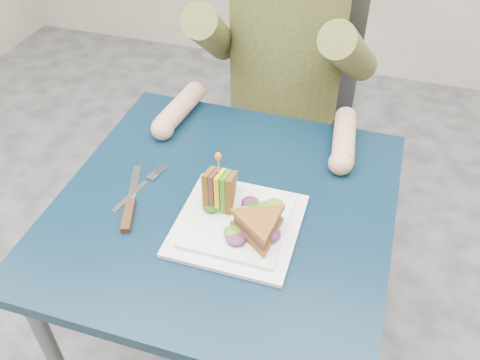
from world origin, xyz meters
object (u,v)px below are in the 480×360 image
(table, at_px, (225,227))
(sandwich_upright, at_px, (219,190))
(chair, at_px, (287,112))
(diner, at_px, (287,23))
(plate, at_px, (238,224))
(knife, at_px, (129,209))
(sandwich_flat, at_px, (260,226))
(fork, at_px, (138,189))

(table, xyz_separation_m, sandwich_upright, (-0.00, -0.02, 0.13))
(chair, height_order, diner, diner)
(plate, bearing_deg, diner, 94.68)
(chair, relative_size, sandwich_upright, 6.35)
(knife, bearing_deg, table, 24.08)
(plate, xyz_separation_m, knife, (-0.24, -0.02, -0.00))
(chair, distance_m, plate, 0.76)
(sandwich_flat, bearing_deg, diner, 99.29)
(diner, xyz_separation_m, fork, (-0.20, -0.58, -0.18))
(table, bearing_deg, fork, -174.94)
(sandwich_flat, relative_size, fork, 1.04)
(table, bearing_deg, sandwich_upright, -104.72)
(fork, xyz_separation_m, knife, (0.01, -0.07, 0.00))
(chair, xyz_separation_m, plate, (0.05, -0.74, 0.20))
(chair, distance_m, diner, 0.39)
(chair, height_order, sandwich_flat, chair)
(sandwich_flat, distance_m, fork, 0.32)
(sandwich_upright, distance_m, knife, 0.21)
(diner, bearing_deg, sandwich_flat, -80.71)
(table, relative_size, sandwich_upright, 5.12)
(sandwich_flat, bearing_deg, chair, 97.94)
(diner, xyz_separation_m, sandwich_upright, (-0.00, -0.58, -0.13))
(sandwich_upright, distance_m, fork, 0.21)
(sandwich_upright, xyz_separation_m, knife, (-0.19, -0.07, -0.05))
(chair, bearing_deg, plate, -86.03)
(table, relative_size, plate, 2.88)
(chair, bearing_deg, knife, -104.26)
(diner, bearing_deg, table, -90.00)
(sandwich_upright, bearing_deg, plate, -39.11)
(plate, height_order, sandwich_flat, sandwich_flat)
(chair, relative_size, fork, 5.26)
(sandwich_flat, distance_m, knife, 0.30)
(sandwich_upright, relative_size, knife, 0.68)
(sandwich_upright, bearing_deg, fork, -179.52)
(chair, relative_size, sandwich_flat, 5.05)
(table, height_order, knife, knife)
(chair, xyz_separation_m, sandwich_flat, (0.11, -0.76, 0.23))
(chair, distance_m, fork, 0.75)
(chair, height_order, fork, chair)
(fork, bearing_deg, chair, 73.53)
(diner, bearing_deg, knife, -106.60)
(table, xyz_separation_m, knife, (-0.19, -0.09, 0.09))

